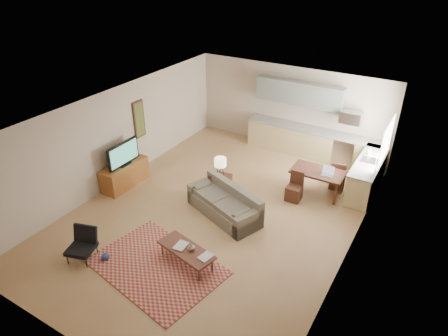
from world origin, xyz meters
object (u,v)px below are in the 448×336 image
Objects in this scene: sofa at (224,202)px; armchair at (81,246)px; dining_table at (317,182)px; console_table at (220,185)px; tv_credenza at (125,174)px; coffee_table at (187,256)px.

sofa is 3.01× the size of armchair.
console_table is at bearing -147.75° from dining_table.
sofa is 3.14m from tv_credenza.
sofa is 1.62× the size of coffee_table.
coffee_table is at bearing -27.25° from tv_credenza.
sofa reaches higher than coffee_table.
sofa is 0.89m from console_table.
dining_table reaches higher than tv_credenza.
armchair is (-2.01, -1.05, 0.16)m from coffee_table.
tv_credenza is 2.23× the size of console_table.
armchair is 1.10× the size of console_table.
sofa is 3.46m from armchair.
dining_table is at bearing 26.96° from console_table.
sofa is at bearing -128.54° from dining_table.
console_table is at bearing 53.88° from armchair.
tv_credenza is at bearing 98.60° from armchair.
dining_table is at bearing 38.81° from armchair.
sofa is at bearing -59.33° from console_table.
coffee_table is 1.85× the size of armchair.
sofa is at bearing 108.89° from coffee_table.
armchair is 3.88m from console_table.
tv_credenza is at bearing -155.11° from dining_table.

